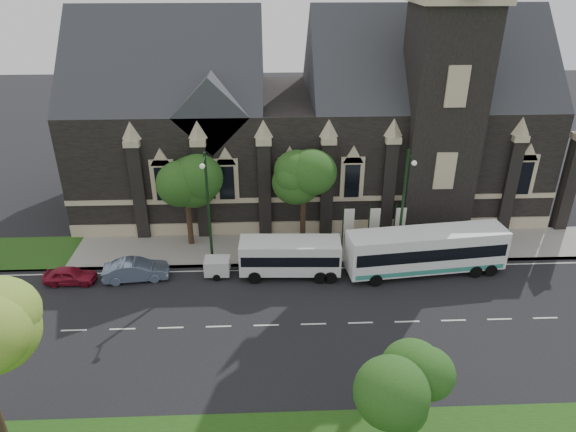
{
  "coord_description": "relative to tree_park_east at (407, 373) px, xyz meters",
  "views": [
    {
      "loc": [
        0.31,
        -26.07,
        20.81
      ],
      "look_at": [
        1.63,
        6.0,
        4.7
      ],
      "focal_mm": 32.2,
      "sensor_mm": 36.0,
      "label": 1
    }
  ],
  "objects": [
    {
      "name": "tour_coach",
      "position": [
        5.47,
        15.06,
        -2.78
      ],
      "size": [
        11.72,
        3.71,
        3.36
      ],
      "rotation": [
        0.0,
        0.0,
        0.11
      ],
      "color": "white",
      "rests_on": "ground"
    },
    {
      "name": "sidewalk",
      "position": [
        -6.18,
        18.82,
        -4.54
      ],
      "size": [
        80.0,
        5.0,
        0.15
      ],
      "primitive_type": "cube",
      "color": "gray",
      "rests_on": "ground"
    },
    {
      "name": "sedan",
      "position": [
        -15.48,
        14.99,
        -3.87
      ],
      "size": [
        4.72,
        2.11,
        1.5
      ],
      "primitive_type": "imported",
      "rotation": [
        0.0,
        0.0,
        1.69
      ],
      "color": "slate",
      "rests_on": "ground"
    },
    {
      "name": "tree_walk_right",
      "position": [
        -2.96,
        20.04,
        1.2
      ],
      "size": [
        4.08,
        4.08,
        7.8
      ],
      "color": "black",
      "rests_on": "ground"
    },
    {
      "name": "car_far_red",
      "position": [
        -20.07,
        14.68,
        -4.0
      ],
      "size": [
        3.65,
        1.54,
        1.23
      ],
      "primitive_type": "imported",
      "rotation": [
        0.0,
        0.0,
        1.55
      ],
      "color": "maroon",
      "rests_on": "ground"
    },
    {
      "name": "banner_flag_left",
      "position": [
        0.11,
        18.32,
        -2.24
      ],
      "size": [
        0.9,
        0.1,
        4.0
      ],
      "color": "black",
      "rests_on": "ground"
    },
    {
      "name": "box_trailer",
      "position": [
        -9.68,
        15.2,
        -3.83
      ],
      "size": [
        2.63,
        1.54,
        1.4
      ],
      "rotation": [
        0.0,
        0.0,
        -0.03
      ],
      "color": "silver",
      "rests_on": "ground"
    },
    {
      "name": "street_lamp_near",
      "position": [
        3.82,
        16.42,
        0.49
      ],
      "size": [
        0.36,
        1.88,
        9.0
      ],
      "color": "black",
      "rests_on": "ground"
    },
    {
      "name": "street_lamp_mid",
      "position": [
        -10.18,
        16.42,
        0.49
      ],
      "size": [
        0.36,
        1.88,
        9.0
      ],
      "color": "black",
      "rests_on": "ground"
    },
    {
      "name": "ground",
      "position": [
        -6.18,
        9.32,
        -4.62
      ],
      "size": [
        160.0,
        160.0,
        0.0
      ],
      "primitive_type": "plane",
      "color": "black",
      "rests_on": "ground"
    },
    {
      "name": "museum",
      "position": [
        -1.06,
        28.1,
        3.55
      ],
      "size": [
        40.0,
        17.7,
        29.9
      ],
      "color": "black",
      "rests_on": "ground"
    },
    {
      "name": "banner_flag_right",
      "position": [
        4.11,
        18.32,
        -2.24
      ],
      "size": [
        0.9,
        0.1,
        4.0
      ],
      "color": "black",
      "rests_on": "ground"
    },
    {
      "name": "tree_park_east",
      "position": [
        0.0,
        0.0,
        0.0
      ],
      "size": [
        3.4,
        3.4,
        6.28
      ],
      "color": "black",
      "rests_on": "ground"
    },
    {
      "name": "shuttle_bus",
      "position": [
        -4.39,
        15.14,
        -3.01
      ],
      "size": [
        7.29,
        2.8,
        2.78
      ],
      "rotation": [
        0.0,
        0.0,
        -0.04
      ],
      "color": "silver",
      "rests_on": "ground"
    },
    {
      "name": "tree_walk_left",
      "position": [
        -11.97,
        20.03,
        1.12
      ],
      "size": [
        3.91,
        3.91,
        7.64
      ],
      "color": "black",
      "rests_on": "ground"
    },
    {
      "name": "banner_flag_center",
      "position": [
        2.11,
        18.32,
        -2.24
      ],
      "size": [
        0.9,
        0.1,
        4.0
      ],
      "color": "black",
      "rests_on": "ground"
    }
  ]
}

